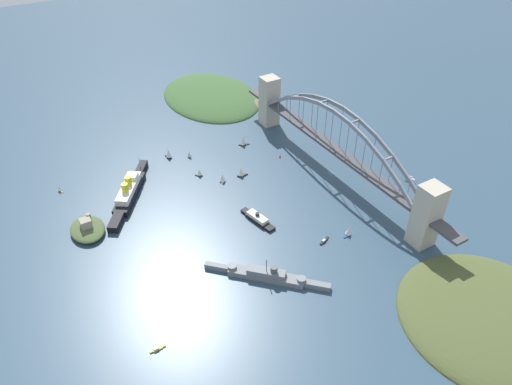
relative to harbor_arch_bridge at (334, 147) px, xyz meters
name	(u,v)px	position (x,y,z in m)	size (l,w,h in m)	color
ground_plane	(331,173)	(0.00, 0.00, -27.23)	(1400.00, 1400.00, 0.00)	#334C60
harbor_arch_bridge	(334,147)	(0.00, 0.00, 0.00)	(274.84, 16.50, 64.29)	#BCB29E
headland_west_shore	(493,320)	(-180.43, 13.21, -27.23)	(115.65, 112.98, 16.64)	#4C562D
headland_east_shore	(213,97)	(190.57, 22.83, -27.23)	(137.96, 102.63, 17.89)	#3D6033
ocean_liner	(129,192)	(58.29, 166.81, -22.00)	(80.84, 59.57, 17.96)	black
naval_cruiser	(267,275)	(-78.41, 116.39, -24.02)	(64.65, 65.31, 17.74)	slate
harbor_ferry_steamer	(258,219)	(-23.25, 91.02, -24.91)	(34.69, 12.83, 7.71)	black
fort_island_mid_harbor	(87,228)	(31.59, 208.86, -23.60)	(33.97, 25.04, 13.34)	#4C6038
seaplane_taxiing_near_bridge	(346,158)	(9.88, -24.87, -25.37)	(10.10, 8.44, 4.65)	#B7B7B2
seaplane_second_in_formation	(409,179)	(-44.74, -50.92, -25.41)	(9.07, 7.80, 4.68)	#B7B7B2
small_boat_0	(348,231)	(-72.18, 40.52, -23.63)	(5.89, 8.40, 7.75)	#234C8C
small_boat_1	(199,172)	(55.78, 103.70, -23.62)	(6.15, 6.51, 7.61)	#2D6B3D
small_boat_2	(59,188)	(96.01, 215.46, -24.29)	(6.63, 4.48, 6.28)	gold
small_boat_3	(241,172)	(36.76, 72.10, -22.77)	(6.29, 9.93, 9.59)	black
small_boat_4	(222,178)	(37.80, 90.23, -23.22)	(9.06, 7.34, 8.73)	silver
small_boat_5	(157,349)	(-92.91, 201.65, -26.54)	(2.20, 9.85, 1.94)	gold
small_boat_6	(243,140)	(81.94, 44.98, -21.90)	(7.65, 10.52, 11.52)	black
small_boat_7	(324,241)	(-68.82, 60.43, -26.47)	(5.19, 10.54, 2.04)	black
small_boat_8	(189,154)	(88.65, 98.80, -23.91)	(6.74, 3.75, 7.09)	#2D6B3D
small_boat_9	(169,153)	(97.23, 115.73, -22.50)	(8.77, 6.22, 10.29)	black
channel_marker_buoy	(280,156)	(44.53, 25.93, -26.11)	(2.20, 2.20, 2.75)	red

